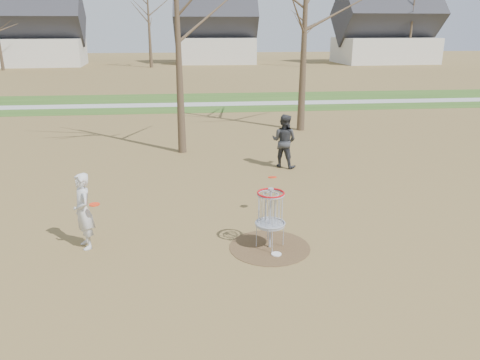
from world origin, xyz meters
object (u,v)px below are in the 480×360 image
player_throwing (284,141)px  disc_golf_basket (270,209)px  player_standing (83,211)px  disc_grounded (276,254)px

player_throwing → disc_golf_basket: player_throwing is taller
player_standing → disc_grounded: player_standing is taller
player_standing → disc_grounded: bearing=52.4°
disc_grounded → disc_golf_basket: (-0.08, 0.37, 0.89)m
player_standing → player_throwing: (5.55, 5.65, 0.07)m
player_standing → disc_golf_basket: (4.03, -0.47, 0.06)m
player_standing → disc_grounded: size_ratio=7.74×
player_standing → player_throwing: player_throwing is taller
disc_grounded → player_standing: bearing=168.5°
player_throwing → disc_grounded: (-1.43, -6.49, -0.90)m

